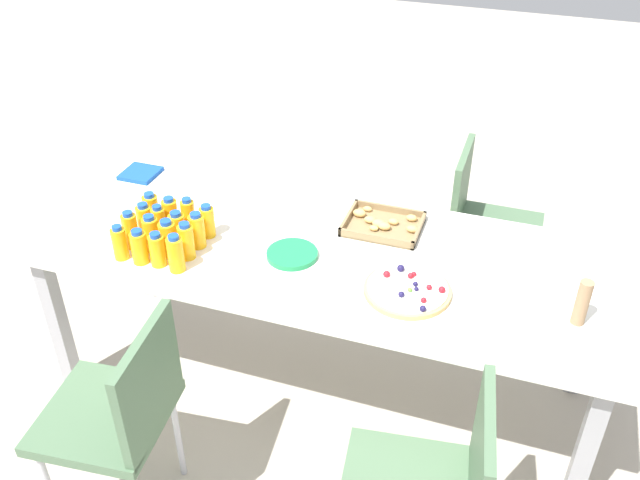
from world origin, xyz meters
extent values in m
plane|color=#B2A899|center=(0.00, 0.00, 0.00)|extent=(12.00, 12.00, 0.00)
cube|color=silver|center=(0.00, 0.00, 0.71)|extent=(2.21, 0.83, 0.04)
cube|color=#99999E|center=(-1.02, -0.33, 0.35)|extent=(0.06, 0.06, 0.69)
cube|color=#99999E|center=(1.02, -0.33, 0.35)|extent=(0.06, 0.06, 0.69)
cube|color=#99999E|center=(-1.02, 0.33, 0.35)|extent=(0.06, 0.06, 0.69)
cube|color=#99999E|center=(1.02, 0.33, 0.35)|extent=(0.06, 0.06, 0.69)
cube|color=#4C6B4C|center=(-0.49, -0.77, 0.45)|extent=(0.44, 0.44, 0.04)
cube|color=#4C6B4C|center=(-0.31, -0.75, 0.64)|extent=(0.07, 0.38, 0.38)
cylinder|color=silver|center=(-0.67, -0.63, 0.21)|extent=(0.02, 0.02, 0.41)
cylinder|color=silver|center=(-0.35, -0.59, 0.21)|extent=(0.02, 0.02, 0.41)
cube|color=#4C6B4C|center=(0.70, -0.72, 0.64)|extent=(0.08, 0.38, 0.38)
cube|color=#4C6B4C|center=(0.59, 0.77, 0.45)|extent=(0.40, 0.40, 0.04)
cube|color=#4C6B4C|center=(0.41, 0.77, 0.64)|extent=(0.03, 0.38, 0.38)
cylinder|color=silver|center=(0.75, 0.93, 0.21)|extent=(0.02, 0.02, 0.41)
cylinder|color=silver|center=(0.75, 0.61, 0.21)|extent=(0.02, 0.02, 0.41)
cylinder|color=silver|center=(0.43, 0.93, 0.21)|extent=(0.02, 0.02, 0.41)
cylinder|color=silver|center=(0.43, 0.61, 0.21)|extent=(0.02, 0.02, 0.41)
cylinder|color=#F8AC14|center=(-0.67, -0.30, 0.79)|extent=(0.05, 0.05, 0.12)
cylinder|color=blue|center=(-0.67, -0.30, 0.86)|extent=(0.03, 0.03, 0.02)
cylinder|color=#F9AE14|center=(-0.59, -0.30, 0.79)|extent=(0.06, 0.06, 0.12)
cylinder|color=blue|center=(-0.59, -0.30, 0.86)|extent=(0.04, 0.04, 0.02)
cylinder|color=#F9AB14|center=(-0.52, -0.29, 0.79)|extent=(0.06, 0.06, 0.12)
cylinder|color=blue|center=(-0.52, -0.29, 0.86)|extent=(0.04, 0.04, 0.02)
cylinder|color=#F9AE14|center=(-0.44, -0.30, 0.80)|extent=(0.06, 0.06, 0.13)
cylinder|color=blue|center=(-0.44, -0.30, 0.87)|extent=(0.04, 0.04, 0.02)
cylinder|color=#FAAB14|center=(-0.67, -0.22, 0.80)|extent=(0.06, 0.06, 0.13)
cylinder|color=blue|center=(-0.67, -0.22, 0.87)|extent=(0.04, 0.04, 0.02)
cylinder|color=#F9AD14|center=(-0.59, -0.21, 0.80)|extent=(0.06, 0.06, 0.13)
cylinder|color=blue|center=(-0.59, -0.21, 0.87)|extent=(0.04, 0.04, 0.02)
cylinder|color=#F8AF14|center=(-0.52, -0.22, 0.80)|extent=(0.06, 0.06, 0.13)
cylinder|color=blue|center=(-0.52, -0.22, 0.87)|extent=(0.04, 0.04, 0.02)
cylinder|color=#F8AF14|center=(-0.44, -0.22, 0.80)|extent=(0.06, 0.06, 0.13)
cylinder|color=blue|center=(-0.44, -0.22, 0.87)|extent=(0.04, 0.04, 0.02)
cylinder|color=#F9AF14|center=(-0.66, -0.14, 0.79)|extent=(0.06, 0.06, 0.12)
cylinder|color=blue|center=(-0.66, -0.14, 0.86)|extent=(0.04, 0.04, 0.02)
cylinder|color=#FAAE14|center=(-0.60, -0.14, 0.80)|extent=(0.05, 0.05, 0.13)
cylinder|color=blue|center=(-0.60, -0.14, 0.87)|extent=(0.03, 0.03, 0.02)
cylinder|color=#FAAB14|center=(-0.52, -0.14, 0.79)|extent=(0.06, 0.06, 0.12)
cylinder|color=blue|center=(-0.52, -0.14, 0.86)|extent=(0.04, 0.04, 0.02)
cylinder|color=#FAAB14|center=(-0.44, -0.14, 0.80)|extent=(0.06, 0.06, 0.13)
cylinder|color=blue|center=(-0.44, -0.14, 0.87)|extent=(0.04, 0.04, 0.02)
cylinder|color=#F9AD14|center=(-0.67, -0.07, 0.80)|extent=(0.06, 0.06, 0.13)
cylinder|color=blue|center=(-0.67, -0.07, 0.87)|extent=(0.04, 0.04, 0.02)
cylinder|color=#FAAB14|center=(-0.59, -0.07, 0.80)|extent=(0.06, 0.06, 0.13)
cylinder|color=blue|center=(-0.59, -0.07, 0.87)|extent=(0.04, 0.04, 0.02)
cylinder|color=#FAAB14|center=(-0.52, -0.06, 0.80)|extent=(0.05, 0.05, 0.13)
cylinder|color=blue|center=(-0.52, -0.06, 0.87)|extent=(0.03, 0.03, 0.02)
cylinder|color=#F8AD14|center=(-0.44, -0.06, 0.79)|extent=(0.06, 0.06, 0.12)
cylinder|color=blue|center=(-0.44, -0.06, 0.86)|extent=(0.04, 0.04, 0.02)
cylinder|color=tan|center=(0.36, -0.16, 0.74)|extent=(0.30, 0.30, 0.02)
cylinder|color=white|center=(0.36, -0.16, 0.75)|extent=(0.28, 0.28, 0.01)
sphere|color=red|center=(0.36, -0.11, 0.76)|extent=(0.02, 0.02, 0.02)
sphere|color=#1E1947|center=(0.35, -0.22, 0.76)|extent=(0.02, 0.02, 0.02)
sphere|color=red|center=(0.28, -0.13, 0.76)|extent=(0.02, 0.02, 0.02)
sphere|color=red|center=(0.43, -0.15, 0.76)|extent=(0.02, 0.02, 0.02)
sphere|color=red|center=(0.48, -0.15, 0.76)|extent=(0.02, 0.02, 0.02)
sphere|color=red|center=(0.43, -0.22, 0.76)|extent=(0.02, 0.02, 0.02)
sphere|color=red|center=(0.37, -0.09, 0.76)|extent=(0.02, 0.02, 0.02)
sphere|color=#1E1947|center=(0.39, -0.14, 0.76)|extent=(0.02, 0.02, 0.02)
sphere|color=#1E1947|center=(0.43, -0.26, 0.76)|extent=(0.02, 0.02, 0.02)
sphere|color=#1E1947|center=(0.32, -0.08, 0.76)|extent=(0.03, 0.03, 0.03)
sphere|color=#1E1947|center=(0.44, -0.27, 0.76)|extent=(0.02, 0.02, 0.02)
sphere|color=#66B238|center=(0.38, -0.18, 0.76)|extent=(0.02, 0.02, 0.02)
sphere|color=#1E1947|center=(0.40, -0.17, 0.76)|extent=(0.02, 0.02, 0.02)
cube|color=olive|center=(0.18, 0.21, 0.74)|extent=(0.30, 0.23, 0.01)
cube|color=olive|center=(0.18, 0.09, 0.75)|extent=(0.30, 0.01, 0.03)
cube|color=olive|center=(0.18, 0.32, 0.75)|extent=(0.30, 0.01, 0.03)
cube|color=olive|center=(0.04, 0.21, 0.75)|extent=(0.01, 0.23, 0.03)
cube|color=olive|center=(0.32, 0.21, 0.75)|extent=(0.01, 0.23, 0.03)
ellipsoid|color=tan|center=(0.22, 0.23, 0.75)|extent=(0.04, 0.03, 0.02)
ellipsoid|color=tan|center=(0.13, 0.21, 0.75)|extent=(0.05, 0.03, 0.03)
ellipsoid|color=tan|center=(0.30, 0.20, 0.75)|extent=(0.05, 0.03, 0.03)
ellipsoid|color=tan|center=(0.08, 0.24, 0.75)|extent=(0.05, 0.04, 0.03)
ellipsoid|color=tan|center=(0.10, 0.29, 0.75)|extent=(0.04, 0.03, 0.02)
ellipsoid|color=tan|center=(0.19, 0.18, 0.75)|extent=(0.05, 0.04, 0.03)
ellipsoid|color=tan|center=(0.28, 0.28, 0.75)|extent=(0.04, 0.03, 0.03)
ellipsoid|color=tan|center=(0.16, 0.16, 0.75)|extent=(0.04, 0.03, 0.02)
ellipsoid|color=tan|center=(0.17, 0.19, 0.76)|extent=(0.06, 0.04, 0.03)
cylinder|color=#1E8C4C|center=(-0.08, -0.09, 0.73)|extent=(0.19, 0.19, 0.00)
cylinder|color=#1E8C4C|center=(-0.08, -0.09, 0.74)|extent=(0.19, 0.19, 0.00)
cylinder|color=#1E8C4C|center=(-0.08, -0.09, 0.74)|extent=(0.19, 0.19, 0.00)
cylinder|color=#1E8C4C|center=(-0.08, -0.09, 0.75)|extent=(0.19, 0.19, 0.00)
cube|color=#194CA5|center=(-0.94, 0.27, 0.74)|extent=(0.15, 0.15, 0.02)
cylinder|color=#9E7A56|center=(0.92, -0.13, 0.81)|extent=(0.04, 0.04, 0.16)
camera|label=1|loc=(0.68, -2.01, 2.21)|focal=38.83mm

